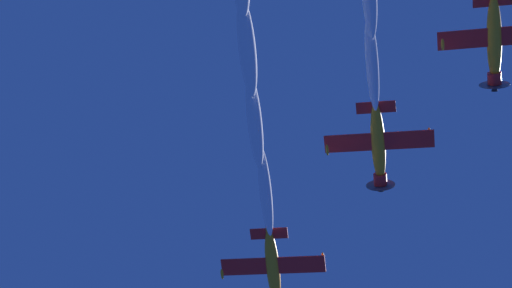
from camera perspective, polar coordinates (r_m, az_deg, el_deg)
The scene contains 3 objects.
airplane_lead at distance 68.92m, azimuth 1.27°, elevation -9.28°, with size 8.27×7.93×2.87m.
airplane_left_wingman at distance 66.42m, azimuth 9.03°, elevation -0.16°, with size 8.24×7.99×2.93m.
airplane_right_wingman at distance 66.70m, azimuth 17.20°, elevation 7.19°, with size 8.26×7.99×2.90m.
Camera 1 is at (-11.47, -21.58, 1.74)m, focal length 54.11 mm.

